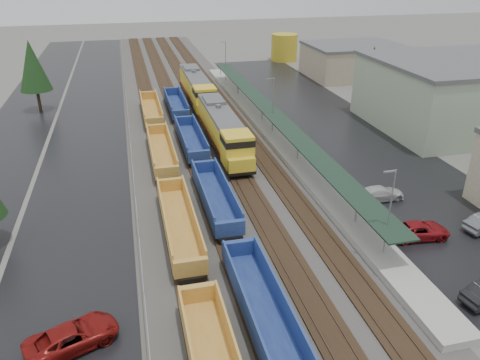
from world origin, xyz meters
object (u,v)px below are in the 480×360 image
(well_string_blue, at_px, (234,242))
(parked_car_west_c, at_px, (72,337))
(parked_car_east_b, at_px, (420,230))
(parked_car_east_c, at_px, (380,193))
(locomotive_lead, at_px, (223,130))
(well_string_yellow, at_px, (179,224))
(storage_tank, at_px, (284,47))
(locomotive_trail, at_px, (197,89))

(well_string_blue, height_order, parked_car_west_c, well_string_blue)
(parked_car_east_b, height_order, parked_car_east_c, parked_car_east_b)
(locomotive_lead, distance_m, well_string_blue, 23.58)
(well_string_yellow, height_order, storage_tank, storage_tank)
(locomotive_trail, bearing_deg, parked_car_east_b, -74.94)
(parked_car_west_c, relative_size, parked_car_east_c, 1.18)
(storage_tank, relative_size, parked_car_east_c, 1.24)
(locomotive_lead, height_order, locomotive_trail, same)
(well_string_yellow, relative_size, parked_car_east_c, 17.20)
(locomotive_lead, height_order, parked_car_east_c, locomotive_lead)
(locomotive_trail, bearing_deg, well_string_blue, -95.17)
(storage_tank, bearing_deg, locomotive_trail, -129.46)
(well_string_yellow, xyz_separation_m, well_string_blue, (4.00, -3.97, -0.00))
(locomotive_trail, distance_m, storage_tank, 40.34)
(locomotive_trail, bearing_deg, well_string_yellow, -101.25)
(well_string_blue, relative_size, parked_car_east_b, 18.42)
(locomotive_trail, xyz_separation_m, well_string_blue, (-4.00, -44.20, -1.40))
(locomotive_trail, height_order, well_string_blue, locomotive_trail)
(parked_car_east_c, bearing_deg, parked_car_west_c, 113.89)
(well_string_yellow, bearing_deg, parked_car_east_b, -14.76)
(locomotive_lead, bearing_deg, well_string_blue, -99.78)
(well_string_blue, distance_m, parked_car_east_b, 16.33)
(locomotive_trail, bearing_deg, parked_car_west_c, -107.30)
(well_string_yellow, height_order, well_string_blue, same)
(parked_car_east_b, bearing_deg, parked_car_west_c, 108.05)
(well_string_yellow, xyz_separation_m, storage_tank, (33.64, 71.38, 1.86))
(storage_tank, xyz_separation_m, parked_car_east_c, (-13.16, -69.51, -2.33))
(parked_car_west_c, distance_m, parked_car_east_c, 31.56)
(well_string_blue, xyz_separation_m, parked_car_east_c, (16.48, 5.83, -0.46))
(parked_car_east_b, bearing_deg, storage_tank, -4.07)
(locomotive_lead, xyz_separation_m, parked_car_west_c, (-16.11, -30.72, -1.77))
(parked_car_east_c, bearing_deg, well_string_blue, 108.35)
(well_string_yellow, distance_m, well_string_blue, 5.63)
(locomotive_lead, distance_m, locomotive_trail, 21.00)
(locomotive_lead, distance_m, storage_tank, 58.11)
(locomotive_trail, relative_size, storage_tank, 3.54)
(locomotive_lead, xyz_separation_m, parked_car_east_b, (12.26, -24.57, -1.85))
(locomotive_lead, relative_size, well_string_blue, 0.23)
(locomotive_trail, xyz_separation_m, parked_car_west_c, (-16.11, -51.72, -1.77))
(parked_car_west_c, bearing_deg, locomotive_lead, -51.00)
(locomotive_lead, relative_size, locomotive_trail, 1.00)
(locomotive_lead, height_order, parked_car_east_b, locomotive_lead)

